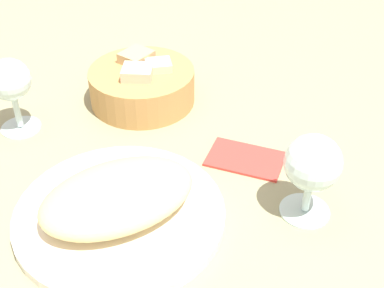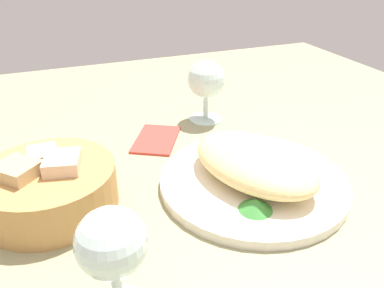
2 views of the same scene
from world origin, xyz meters
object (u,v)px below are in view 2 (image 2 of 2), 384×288
wine_glass_far (112,249)px  folded_napkin (156,138)px  wine_glass_near (206,82)px  plate (254,183)px  bread_basket (48,186)px

wine_glass_far → folded_napkin: 36.98cm
wine_glass_near → folded_napkin: wine_glass_near is taller
plate → bread_basket: bread_basket is taller
bread_basket → wine_glass_near: 35.91cm
plate → wine_glass_near: 25.56cm
plate → folded_napkin: 21.39cm
plate → wine_glass_near: bearing=-6.5°
wine_glass_near → bread_basket: bearing=121.0°
wine_glass_near → wine_glass_far: (-38.40, 25.60, 0.41)cm
wine_glass_far → folded_napkin: wine_glass_far is taller
bread_basket → folded_napkin: (13.35, -18.73, -2.87)cm
wine_glass_near → folded_napkin: size_ratio=1.09×
plate → wine_glass_far: size_ratio=2.22×
bread_basket → wine_glass_near: wine_glass_near is taller
wine_glass_near → wine_glass_far: size_ratio=0.98×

